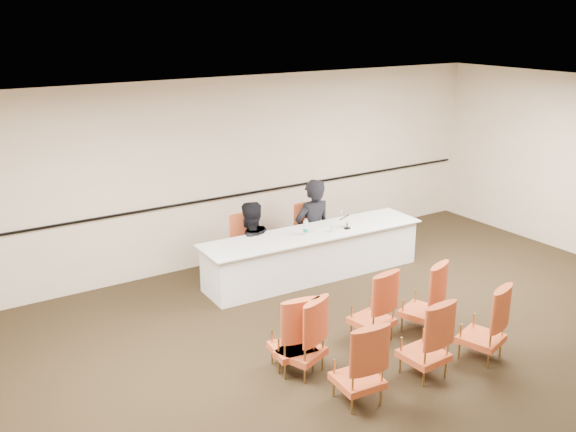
{
  "coord_description": "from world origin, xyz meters",
  "views": [
    {
      "loc": [
        -4.68,
        -4.92,
        3.95
      ],
      "look_at": [
        0.18,
        2.6,
        1.09
      ],
      "focal_mm": 40.0,
      "sensor_mm": 36.0,
      "label": 1
    }
  ],
  "objects_px": {
    "panelist_main_chair": "(312,234)",
    "panelist_second_chair": "(250,246)",
    "aud_chair_front_right": "(423,296)",
    "aud_chair_back_right": "(483,321)",
    "panelist_main": "(312,234)",
    "panel_table": "(313,254)",
    "aud_chair_front_left": "(301,335)",
    "microphone": "(347,220)",
    "panelist_second": "(250,253)",
    "aud_chair_back_mid": "(425,337)",
    "aud_chair_extra": "(293,331)",
    "aud_chair_front_mid": "(372,304)",
    "aud_chair_back_left": "(358,361)",
    "water_bottle": "(306,227)",
    "drinking_glass": "(332,229)",
    "coffee_cup": "(347,224)"
  },
  "relations": [
    {
      "from": "aud_chair_front_right",
      "to": "aud_chair_extra",
      "type": "relative_size",
      "value": 1.0
    },
    {
      "from": "aud_chair_front_mid",
      "to": "aud_chair_back_mid",
      "type": "distance_m",
      "value": 0.97
    },
    {
      "from": "aud_chair_back_left",
      "to": "microphone",
      "type": "bearing_deg",
      "value": 59.55
    },
    {
      "from": "panelist_main",
      "to": "panelist_second_chair",
      "type": "height_order",
      "value": "panelist_main"
    },
    {
      "from": "panelist_main_chair",
      "to": "microphone",
      "type": "xyz_separation_m",
      "value": [
        0.17,
        -0.69,
        0.39
      ]
    },
    {
      "from": "panelist_main_chair",
      "to": "aud_chair_back_left",
      "type": "distance_m",
      "value": 4.04
    },
    {
      "from": "panelist_main_chair",
      "to": "aud_chair_front_left",
      "type": "height_order",
      "value": "same"
    },
    {
      "from": "aud_chair_front_right",
      "to": "aud_chair_back_right",
      "type": "distance_m",
      "value": 0.9
    },
    {
      "from": "aud_chair_front_right",
      "to": "aud_chair_back_right",
      "type": "height_order",
      "value": "same"
    },
    {
      "from": "aud_chair_front_mid",
      "to": "panelist_second",
      "type": "bearing_deg",
      "value": 87.66
    },
    {
      "from": "panelist_second",
      "to": "aud_chair_front_left",
      "type": "distance_m",
      "value": 2.95
    },
    {
      "from": "panelist_main",
      "to": "microphone",
      "type": "distance_m",
      "value": 0.81
    },
    {
      "from": "panelist_main",
      "to": "aud_chair_back_right",
      "type": "distance_m",
      "value": 3.65
    },
    {
      "from": "panelist_main",
      "to": "aud_chair_front_left",
      "type": "distance_m",
      "value": 3.46
    },
    {
      "from": "panelist_main_chair",
      "to": "coffee_cup",
      "type": "xyz_separation_m",
      "value": [
        0.21,
        -0.64,
        0.31
      ]
    },
    {
      "from": "aud_chair_front_mid",
      "to": "aud_chair_back_mid",
      "type": "bearing_deg",
      "value": -101.24
    },
    {
      "from": "drinking_glass",
      "to": "coffee_cup",
      "type": "height_order",
      "value": "coffee_cup"
    },
    {
      "from": "panelist_second",
      "to": "microphone",
      "type": "bearing_deg",
      "value": 150.8
    },
    {
      "from": "panel_table",
      "to": "aud_chair_front_mid",
      "type": "relative_size",
      "value": 3.8
    },
    {
      "from": "panelist_second",
      "to": "aud_chair_back_left",
      "type": "distance_m",
      "value": 3.68
    },
    {
      "from": "panelist_second",
      "to": "aud_chair_back_left",
      "type": "relative_size",
      "value": 1.73
    },
    {
      "from": "panelist_main",
      "to": "drinking_glass",
      "type": "distance_m",
      "value": 0.75
    },
    {
      "from": "panel_table",
      "to": "aud_chair_back_left",
      "type": "distance_m",
      "value": 3.41
    },
    {
      "from": "panelist_main",
      "to": "aud_chair_extra",
      "type": "distance_m",
      "value": 3.39
    },
    {
      "from": "aud_chair_front_mid",
      "to": "panelist_main",
      "type": "bearing_deg",
      "value": 62.85
    },
    {
      "from": "coffee_cup",
      "to": "aud_chair_front_right",
      "type": "distance_m",
      "value": 2.17
    },
    {
      "from": "aud_chair_extra",
      "to": "panel_table",
      "type": "bearing_deg",
      "value": 58.01
    },
    {
      "from": "drinking_glass",
      "to": "aud_chair_front_left",
      "type": "bearing_deg",
      "value": -133.56
    },
    {
      "from": "aud_chair_front_mid",
      "to": "aud_chair_extra",
      "type": "height_order",
      "value": "same"
    },
    {
      "from": "panel_table",
      "to": "panelist_main",
      "type": "xyz_separation_m",
      "value": [
        0.35,
        0.53,
        0.11
      ]
    },
    {
      "from": "panelist_second",
      "to": "panelist_second_chair",
      "type": "xyz_separation_m",
      "value": [
        0.0,
        0.0,
        0.11
      ]
    },
    {
      "from": "panelist_second",
      "to": "water_bottle",
      "type": "height_order",
      "value": "panelist_second"
    },
    {
      "from": "aud_chair_back_mid",
      "to": "aud_chair_back_right",
      "type": "relative_size",
      "value": 1.0
    },
    {
      "from": "panelist_main",
      "to": "aud_chair_back_left",
      "type": "relative_size",
      "value": 1.93
    },
    {
      "from": "panelist_main_chair",
      "to": "aud_chair_back_right",
      "type": "relative_size",
      "value": 1.0
    },
    {
      "from": "microphone",
      "to": "water_bottle",
      "type": "xyz_separation_m",
      "value": [
        -0.7,
        0.13,
        -0.01
      ]
    },
    {
      "from": "panelist_second",
      "to": "aud_chair_front_mid",
      "type": "distance_m",
      "value": 2.65
    },
    {
      "from": "aud_chair_back_mid",
      "to": "panelist_main_chair",
      "type": "bearing_deg",
      "value": 72.36
    },
    {
      "from": "coffee_cup",
      "to": "aud_chair_front_mid",
      "type": "height_order",
      "value": "aud_chair_front_mid"
    },
    {
      "from": "panelist_main",
      "to": "panelist_main_chair",
      "type": "bearing_deg",
      "value": -0.0
    },
    {
      "from": "panelist_main",
      "to": "drinking_glass",
      "type": "relative_size",
      "value": 18.37
    },
    {
      "from": "coffee_cup",
      "to": "aud_chair_front_right",
      "type": "relative_size",
      "value": 0.14
    },
    {
      "from": "aud_chair_front_left",
      "to": "aud_chair_front_right",
      "type": "height_order",
      "value": "same"
    },
    {
      "from": "microphone",
      "to": "aud_chair_front_left",
      "type": "xyz_separation_m",
      "value": [
        -2.26,
        -2.07,
        -0.39
      ]
    },
    {
      "from": "aud_chair_front_right",
      "to": "panelist_second",
      "type": "bearing_deg",
      "value": 88.66
    },
    {
      "from": "aud_chair_extra",
      "to": "panelist_second_chair",
      "type": "bearing_deg",
      "value": 78.34
    },
    {
      "from": "panel_table",
      "to": "panelist_main",
      "type": "distance_m",
      "value": 0.65
    },
    {
      "from": "aud_chair_front_left",
      "to": "aud_chair_front_mid",
      "type": "bearing_deg",
      "value": -13.21
    },
    {
      "from": "panelist_second_chair",
      "to": "coffee_cup",
      "type": "height_order",
      "value": "panelist_second_chair"
    },
    {
      "from": "panelist_main_chair",
      "to": "panelist_second_chair",
      "type": "xyz_separation_m",
      "value": [
        -1.16,
        0.05,
        0.0
      ]
    }
  ]
}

